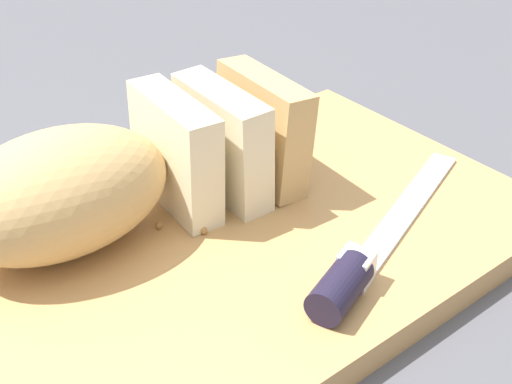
{
  "coord_description": "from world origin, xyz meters",
  "views": [
    {
      "loc": [
        -0.24,
        -0.34,
        0.33
      ],
      "look_at": [
        0.0,
        0.0,
        0.05
      ],
      "focal_mm": 47.75,
      "sensor_mm": 36.0,
      "label": 1
    }
  ],
  "objects": [
    {
      "name": "cutting_board",
      "position": [
        0.0,
        0.0,
        0.01
      ],
      "size": [
        0.43,
        0.3,
        0.02
      ],
      "primitive_type": "cube",
      "rotation": [
        0.0,
        0.0,
        0.04
      ],
      "color": "tan",
      "rests_on": "ground_plane"
    },
    {
      "name": "ground_plane",
      "position": [
        0.0,
        0.0,
        0.0
      ],
      "size": [
        3.0,
        3.0,
        0.0
      ],
      "primitive_type": "plane",
      "color": "#4C4C51"
    },
    {
      "name": "bread_knife",
      "position": [
        0.02,
        -0.09,
        0.03
      ],
      "size": [
        0.23,
        0.11,
        0.03
      ],
      "rotation": [
        0.0,
        0.0,
        0.4
      ],
      "color": "silver",
      "rests_on": "cutting_board"
    },
    {
      "name": "bread_loaf",
      "position": [
        -0.08,
        0.06,
        0.07
      ],
      "size": [
        0.27,
        0.11,
        0.09
      ],
      "rotation": [
        0.0,
        0.0,
        -0.01
      ],
      "color": "tan",
      "rests_on": "cutting_board"
    },
    {
      "name": "crumb_near_knife",
      "position": [
        -0.04,
        0.01,
        0.03
      ],
      "size": [
        0.01,
        0.01,
        0.01
      ],
      "primitive_type": "sphere",
      "color": "#A8753D",
      "rests_on": "cutting_board"
    },
    {
      "name": "crumb_near_loaf",
      "position": [
        -0.06,
        0.04,
        0.03
      ],
      "size": [
        0.01,
        0.01,
        0.01
      ],
      "primitive_type": "sphere",
      "color": "#A8753D",
      "rests_on": "cutting_board"
    }
  ]
}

